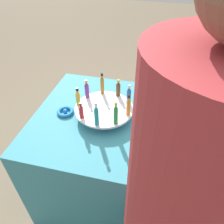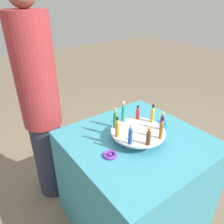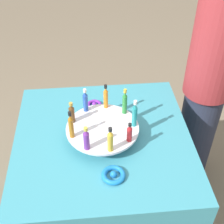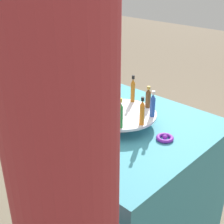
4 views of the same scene
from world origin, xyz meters
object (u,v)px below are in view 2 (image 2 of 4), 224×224
bottle_teal (124,112)px  person_figure (41,106)px  bottle_gold (153,114)px  bottle_orange (117,128)px  bottle_amber (161,129)px  bottle_purple (162,122)px  bottle_blue (130,135)px  bottle_red (138,113)px  ribbon_bow_blue (160,124)px  ribbon_bow_purple (110,155)px  bottle_brown (149,137)px  display_stand (138,133)px  bottle_green (115,119)px

bottle_teal → person_figure: (-0.49, -0.38, -0.04)m
bottle_gold → bottle_orange: bottle_orange is taller
bottle_amber → bottle_purple: size_ratio=1.18×
bottle_purple → person_figure: bearing=-144.8°
bottle_purple → bottle_teal: bottle_teal is taller
bottle_purple → bottle_blue: (-0.00, -0.25, 0.00)m
bottle_amber → bottle_purple: 0.10m
bottle_gold → bottle_orange: bearing=-90.7°
bottle_gold → bottle_red: (-0.09, -0.05, -0.01)m
bottle_teal → person_figure: bearing=-142.4°
ribbon_bow_blue → ribbon_bow_purple: ribbon_bow_blue is taller
bottle_purple → person_figure: size_ratio=0.07×
bottle_orange → person_figure: size_ratio=0.08×
bottle_amber → bottle_teal: 0.29m
bottle_brown → bottle_gold: 0.25m
display_stand → bottle_brown: 0.16m
bottle_orange → person_figure: 0.65m
bottle_brown → ribbon_bow_purple: bearing=-120.4°
bottle_red → bottle_blue: (0.18, -0.22, 0.01)m
bottle_brown → ribbon_bow_purple: 0.24m
bottle_brown → bottle_red: size_ratio=1.13×
bottle_red → ribbon_bow_purple: (0.14, -0.33, -0.10)m
bottle_red → bottle_teal: bottle_teal is taller
bottle_purple → person_figure: 0.87m
bottle_gold → person_figure: bearing=-139.7°
bottle_amber → bottle_red: size_ratio=1.45×
bottle_gold → ribbon_bow_blue: bearing=92.9°
bottle_red → bottle_green: bearing=-90.7°
bottle_gold → bottle_green: bearing=-110.7°
ribbon_bow_blue → ribbon_bow_purple: (0.06, -0.47, -0.00)m
bottle_red → bottle_orange: 0.25m
bottle_purple → bottle_green: size_ratio=0.87×
ribbon_bow_blue → display_stand: bearing=-83.2°
display_stand → bottle_blue: size_ratio=2.66×
bottle_teal → bottle_orange: bearing=-50.7°
bottle_blue → ribbon_bow_purple: 0.16m
bottle_red → ribbon_bow_purple: bottle_red is taller
bottle_orange → ribbon_bow_purple: (0.06, -0.09, -0.12)m
display_stand → person_figure: bearing=-149.4°
ribbon_bow_purple → person_figure: person_figure is taller
bottle_green → ribbon_bow_purple: 0.23m
bottle_amber → bottle_gold: 0.19m
bottle_amber → person_figure: person_figure is taller
bottle_orange → ribbon_bow_blue: bottle_orange is taller
display_stand → ribbon_bow_blue: display_stand is taller
display_stand → bottle_green: bottle_green is taller
bottle_green → person_figure: size_ratio=0.09×
person_figure → bottle_blue: bearing=-11.2°
bottle_brown → bottle_amber: 0.10m
bottle_orange → bottle_blue: bearing=9.3°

